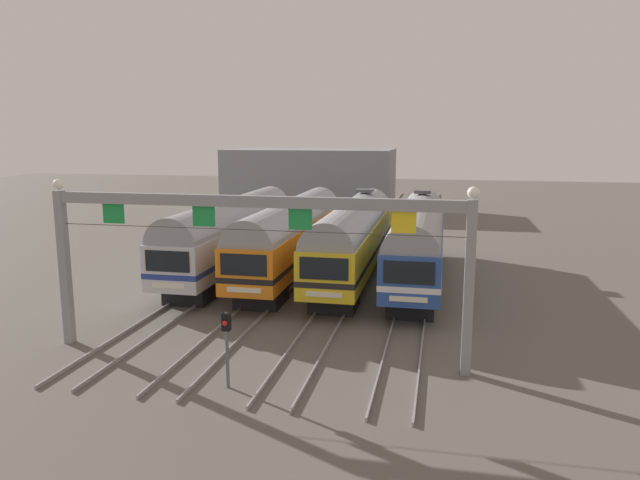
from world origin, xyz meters
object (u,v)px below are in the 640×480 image
commuter_train_blue (418,238)px  catenary_gantry (252,232)px  commuter_train_orange (291,234)px  commuter_train_yellow (353,236)px  yard_signal_mast (227,335)px  commuter_train_silver (232,232)px

commuter_train_blue → catenary_gantry: bearing=-113.2°
commuter_train_orange → commuter_train_yellow: size_ratio=1.00×
commuter_train_blue → yard_signal_mast: commuter_train_blue is taller
commuter_train_silver → yard_signal_mast: bearing=-70.6°
commuter_train_silver → commuter_train_orange: same height
commuter_train_blue → catenary_gantry: catenary_gantry is taller
commuter_train_yellow → commuter_train_silver: bearing=-180.0°
commuter_train_yellow → yard_signal_mast: 16.57m
yard_signal_mast → commuter_train_yellow: bearing=83.3°
commuter_train_silver → commuter_train_orange: (3.86, 0.00, 0.00)m
commuter_train_orange → commuter_train_yellow: 3.86m
commuter_train_orange → commuter_train_silver: bearing=180.0°
commuter_train_yellow → catenary_gantry: catenary_gantry is taller
catenary_gantry → yard_signal_mast: bearing=-90.0°
commuter_train_orange → yard_signal_mast: bearing=-83.3°
commuter_train_blue → yard_signal_mast: size_ratio=6.57×
catenary_gantry → commuter_train_silver: bearing=113.2°
catenary_gantry → commuter_train_orange: bearing=98.1°
commuter_train_orange → catenary_gantry: bearing=-81.9°
commuter_train_silver → yard_signal_mast: 17.44m
commuter_train_blue → catenary_gantry: size_ratio=1.07×
commuter_train_orange → yard_signal_mast: commuter_train_orange is taller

